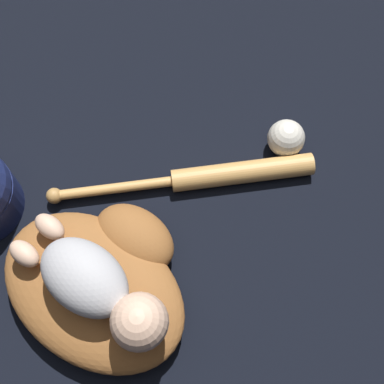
% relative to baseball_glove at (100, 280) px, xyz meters
% --- Properties ---
extents(ground_plane, '(6.00, 6.00, 0.00)m').
position_rel_baseball_glove_xyz_m(ground_plane, '(-0.02, 0.01, -0.04)').
color(ground_plane, black).
extents(baseball_glove, '(0.42, 0.36, 0.09)m').
position_rel_baseball_glove_xyz_m(baseball_glove, '(0.00, 0.00, 0.00)').
color(baseball_glove, '#935B2D').
rests_on(baseball_glove, ground).
extents(baby_figure, '(0.33, 0.15, 0.10)m').
position_rel_baseball_glove_xyz_m(baby_figure, '(0.03, -0.02, 0.09)').
color(baby_figure, '#B2B2B7').
rests_on(baby_figure, baseball_glove).
extents(baseball_bat, '(0.34, 0.47, 0.05)m').
position_rel_baseball_glove_xyz_m(baseball_bat, '(-0.02, 0.31, -0.02)').
color(baseball_bat, tan).
rests_on(baseball_bat, ground).
extents(baseball, '(0.08, 0.08, 0.08)m').
position_rel_baseball_glove_xyz_m(baseball, '(0.03, 0.48, -0.01)').
color(baseball, silver).
rests_on(baseball, ground).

